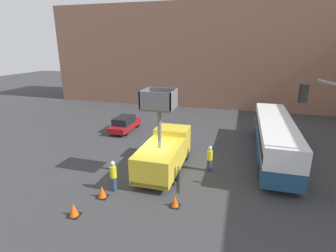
{
  "coord_description": "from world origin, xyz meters",
  "views": [
    {
      "loc": [
        5.49,
        -15.13,
        8.37
      ],
      "look_at": [
        0.71,
        1.63,
        2.96
      ],
      "focal_mm": 28.0,
      "sensor_mm": 36.0,
      "label": 1
    }
  ],
  "objects_px": {
    "traffic_light_pole": "(335,125)",
    "road_worker_directing": "(210,159)",
    "road_worker_near_truck": "(113,176)",
    "traffic_cone_near_truck": "(74,210)",
    "utility_truck": "(164,151)",
    "traffic_cone_far_side": "(175,202)",
    "parked_car_curbside": "(125,124)",
    "traffic_cone_mid_road": "(102,192)",
    "city_bus": "(275,136)"
  },
  "relations": [
    {
      "from": "utility_truck",
      "to": "city_bus",
      "type": "xyz_separation_m",
      "value": [
        7.43,
        4.44,
        0.33
      ]
    },
    {
      "from": "traffic_cone_mid_road",
      "to": "traffic_cone_far_side",
      "type": "bearing_deg",
      "value": 3.53
    },
    {
      "from": "utility_truck",
      "to": "parked_car_curbside",
      "type": "bearing_deg",
      "value": 131.11
    },
    {
      "from": "traffic_light_pole",
      "to": "traffic_cone_mid_road",
      "type": "distance_m",
      "value": 12.89
    },
    {
      "from": "city_bus",
      "to": "road_worker_near_truck",
      "type": "bearing_deg",
      "value": 128.63
    },
    {
      "from": "utility_truck",
      "to": "road_worker_near_truck",
      "type": "bearing_deg",
      "value": -121.94
    },
    {
      "from": "utility_truck",
      "to": "road_worker_directing",
      "type": "relative_size",
      "value": 3.47
    },
    {
      "from": "road_worker_directing",
      "to": "parked_car_curbside",
      "type": "height_order",
      "value": "road_worker_directing"
    },
    {
      "from": "traffic_cone_far_side",
      "to": "parked_car_curbside",
      "type": "xyz_separation_m",
      "value": [
        -8.16,
        11.3,
        0.46
      ]
    },
    {
      "from": "parked_car_curbside",
      "to": "traffic_cone_mid_road",
      "type": "bearing_deg",
      "value": -71.26
    },
    {
      "from": "utility_truck",
      "to": "traffic_cone_mid_road",
      "type": "distance_m",
      "value": 5.03
    },
    {
      "from": "traffic_cone_mid_road",
      "to": "parked_car_curbside",
      "type": "bearing_deg",
      "value": 108.74
    },
    {
      "from": "traffic_cone_mid_road",
      "to": "traffic_cone_far_side",
      "type": "height_order",
      "value": "traffic_cone_mid_road"
    },
    {
      "from": "traffic_light_pole",
      "to": "road_worker_directing",
      "type": "height_order",
      "value": "traffic_light_pole"
    },
    {
      "from": "traffic_cone_near_truck",
      "to": "parked_car_curbside",
      "type": "bearing_deg",
      "value": 104.12
    },
    {
      "from": "traffic_cone_mid_road",
      "to": "traffic_cone_far_side",
      "type": "xyz_separation_m",
      "value": [
        4.24,
        0.26,
        -0.04
      ]
    },
    {
      "from": "traffic_cone_near_truck",
      "to": "parked_car_curbside",
      "type": "distance_m",
      "value": 13.92
    },
    {
      "from": "traffic_light_pole",
      "to": "road_worker_near_truck",
      "type": "distance_m",
      "value": 12.22
    },
    {
      "from": "city_bus",
      "to": "road_worker_near_truck",
      "type": "distance_m",
      "value": 12.39
    },
    {
      "from": "utility_truck",
      "to": "traffic_cone_mid_road",
      "type": "relative_size",
      "value": 9.11
    },
    {
      "from": "utility_truck",
      "to": "traffic_cone_near_truck",
      "type": "bearing_deg",
      "value": -115.82
    },
    {
      "from": "traffic_light_pole",
      "to": "traffic_cone_mid_road",
      "type": "bearing_deg",
      "value": -167.11
    },
    {
      "from": "traffic_cone_near_truck",
      "to": "traffic_cone_far_side",
      "type": "bearing_deg",
      "value": 24.72
    },
    {
      "from": "traffic_light_pole",
      "to": "parked_car_curbside",
      "type": "relative_size",
      "value": 1.53
    },
    {
      "from": "parked_car_curbside",
      "to": "city_bus",
      "type": "bearing_deg",
      "value": -11.77
    },
    {
      "from": "traffic_light_pole",
      "to": "road_worker_near_truck",
      "type": "relative_size",
      "value": 3.58
    },
    {
      "from": "city_bus",
      "to": "traffic_cone_far_side",
      "type": "distance_m",
      "value": 10.25
    },
    {
      "from": "utility_truck",
      "to": "traffic_cone_far_side",
      "type": "relative_size",
      "value": 10.22
    },
    {
      "from": "city_bus",
      "to": "traffic_cone_near_truck",
      "type": "distance_m",
      "value": 14.94
    },
    {
      "from": "road_worker_directing",
      "to": "traffic_cone_far_side",
      "type": "relative_size",
      "value": 2.95
    },
    {
      "from": "city_bus",
      "to": "traffic_cone_near_truck",
      "type": "height_order",
      "value": "city_bus"
    },
    {
      "from": "road_worker_directing",
      "to": "traffic_cone_mid_road",
      "type": "distance_m",
      "value": 7.43
    },
    {
      "from": "utility_truck",
      "to": "road_worker_near_truck",
      "type": "relative_size",
      "value": 3.29
    },
    {
      "from": "utility_truck",
      "to": "road_worker_directing",
      "type": "xyz_separation_m",
      "value": [
        3.01,
        0.74,
        -0.51
      ]
    },
    {
      "from": "road_worker_directing",
      "to": "traffic_cone_far_side",
      "type": "distance_m",
      "value": 4.92
    },
    {
      "from": "traffic_cone_near_truck",
      "to": "traffic_cone_mid_road",
      "type": "relative_size",
      "value": 1.0
    },
    {
      "from": "road_worker_near_truck",
      "to": "traffic_cone_near_truck",
      "type": "height_order",
      "value": "road_worker_near_truck"
    },
    {
      "from": "traffic_light_pole",
      "to": "city_bus",
      "type": "bearing_deg",
      "value": 108.29
    },
    {
      "from": "traffic_light_pole",
      "to": "road_worker_directing",
      "type": "xyz_separation_m",
      "value": [
        -6.39,
        2.27,
        -3.64
      ]
    },
    {
      "from": "traffic_light_pole",
      "to": "traffic_cone_far_side",
      "type": "bearing_deg",
      "value": -162.16
    },
    {
      "from": "road_worker_directing",
      "to": "traffic_cone_far_side",
      "type": "height_order",
      "value": "road_worker_directing"
    },
    {
      "from": "city_bus",
      "to": "traffic_cone_near_truck",
      "type": "bearing_deg",
      "value": 134.77
    },
    {
      "from": "utility_truck",
      "to": "parked_car_curbside",
      "type": "xyz_separation_m",
      "value": [
        -6.38,
        7.32,
        -0.68
      ]
    },
    {
      "from": "traffic_cone_far_side",
      "to": "road_worker_near_truck",
      "type": "bearing_deg",
      "value": 171.67
    },
    {
      "from": "traffic_cone_near_truck",
      "to": "parked_car_curbside",
      "type": "height_order",
      "value": "parked_car_curbside"
    },
    {
      "from": "traffic_light_pole",
      "to": "traffic_cone_far_side",
      "type": "height_order",
      "value": "traffic_light_pole"
    },
    {
      "from": "city_bus",
      "to": "traffic_light_pole",
      "type": "height_order",
      "value": "traffic_light_pole"
    },
    {
      "from": "utility_truck",
      "to": "traffic_cone_near_truck",
      "type": "distance_m",
      "value": 6.95
    },
    {
      "from": "utility_truck",
      "to": "traffic_cone_far_side",
      "type": "xyz_separation_m",
      "value": [
        1.78,
        -3.98,
        -1.13
      ]
    },
    {
      "from": "traffic_light_pole",
      "to": "road_worker_near_truck",
      "type": "height_order",
      "value": "traffic_light_pole"
    }
  ]
}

